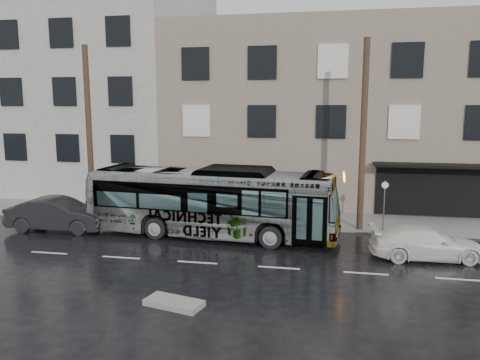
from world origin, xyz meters
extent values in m
plane|color=black|center=(0.00, 0.00, 0.00)|extent=(120.00, 120.00, 0.00)
cube|color=gray|center=(0.00, 4.90, 0.07)|extent=(90.00, 3.60, 0.15)
cube|color=gray|center=(5.00, 12.70, 5.50)|extent=(20.00, 12.00, 11.00)
cube|color=beige|center=(-18.00, 14.20, 8.00)|extent=(26.00, 15.00, 16.00)
cylinder|color=#4F3927|center=(6.50, 3.30, 4.65)|extent=(0.30, 0.30, 9.00)
cylinder|color=#4F3927|center=(-7.50, 3.30, 4.65)|extent=(0.30, 0.30, 9.00)
cylinder|color=slate|center=(7.60, 3.30, 1.35)|extent=(0.06, 0.06, 2.40)
imported|color=#B2B2B2|center=(-0.39, 1.27, 1.64)|extent=(11.98, 3.78, 3.28)
imported|color=white|center=(8.89, -0.28, 0.64)|extent=(4.57, 2.20, 1.28)
imported|color=black|center=(-7.99, 0.83, 0.81)|extent=(4.97, 1.90, 1.62)
cube|color=gray|center=(0.40, -6.48, 0.09)|extent=(1.94, 1.21, 0.18)
camera|label=1|loc=(4.94, -19.43, 6.10)|focal=35.00mm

